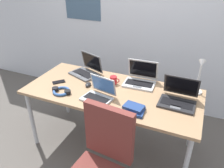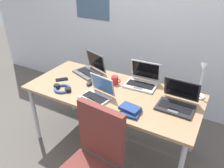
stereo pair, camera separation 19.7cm
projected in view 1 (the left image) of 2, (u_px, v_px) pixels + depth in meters
name	position (u px, v px, depth m)	size (l,w,h in m)	color
ground_plane	(112.00, 144.00, 2.64)	(12.00, 12.00, 0.00)	#56514C
wall_back	(145.00, 15.00, 2.89)	(6.00, 0.13, 2.60)	silver
desk	(112.00, 95.00, 2.31)	(1.80, 0.80, 0.74)	#9E7A56
desk_lamp	(199.00, 77.00, 2.13)	(0.12, 0.18, 0.40)	white
laptop_back_left	(99.00, 95.00, 2.13)	(0.32, 0.28, 0.21)	#B7BABC
laptop_front_right	(86.00, 70.00, 2.60)	(0.39, 0.36, 0.24)	#515459
laptop_by_keyboard	(178.00, 98.00, 2.07)	(0.34, 0.31, 0.24)	#232326
laptop_back_right	(140.00, 79.00, 2.40)	(0.34, 0.30, 0.24)	#B7BABC
computer_mouse	(88.00, 85.00, 2.36)	(0.06, 0.10, 0.03)	black
cell_phone	(59.00, 82.00, 2.44)	(0.06, 0.14, 0.01)	black
headphones	(61.00, 91.00, 2.25)	(0.21, 0.18, 0.04)	#335999
book_stack	(135.00, 109.00, 1.95)	(0.20, 0.17, 0.05)	navy
coffee_mug	(114.00, 80.00, 2.39)	(0.11, 0.08, 0.09)	#B21E23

